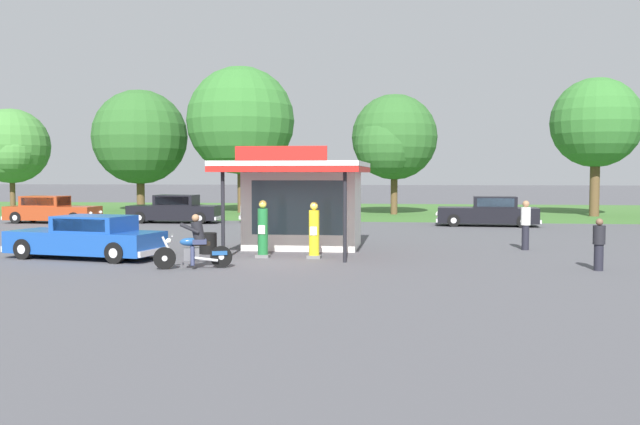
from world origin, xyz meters
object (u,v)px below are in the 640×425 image
at_px(bystander_admiring_sedan, 526,224).
at_px(motorcycle_with_rider, 194,246).
at_px(bystander_leaning_by_kiosk, 599,243).
at_px(parked_car_back_row_left, 175,210).
at_px(gas_pump_nearside, 263,231).
at_px(parked_car_second_row_spare, 489,213).
at_px(parked_car_back_row_centre, 284,210).
at_px(parked_car_back_row_centre_left, 51,211).
at_px(gas_pump_offside, 314,233).
at_px(spare_tire_stack, 208,243).
at_px(featured_classic_sedan, 87,238).

bearing_deg(bystander_admiring_sedan, motorcycle_with_rider, -148.84).
xyz_separation_m(bystander_leaning_by_kiosk, bystander_admiring_sedan, (-1.17, 5.21, 0.18)).
bearing_deg(parked_car_back_row_left, gas_pump_nearside, -61.48).
xyz_separation_m(parked_car_second_row_spare, parked_car_back_row_left, (-17.20, 0.27, 0.00)).
xyz_separation_m(gas_pump_nearside, parked_car_back_row_centre, (-2.35, 16.74, -0.16)).
bearing_deg(parked_car_second_row_spare, parked_car_back_row_centre_left, -178.19).
bearing_deg(parked_car_second_row_spare, parked_car_back_row_left, 179.10).
height_order(parked_car_back_row_centre, bystander_leaning_by_kiosk, parked_car_back_row_centre).
distance_m(parked_car_second_row_spare, bystander_admiring_sedan, 11.54).
height_order(motorcycle_with_rider, parked_car_back_row_centre, motorcycle_with_rider).
bearing_deg(motorcycle_with_rider, bystander_leaning_by_kiosk, 5.18).
relative_size(gas_pump_offside, bystander_admiring_sedan, 1.03).
height_order(parked_car_back_row_centre_left, spare_tire_stack, parked_car_back_row_centre_left).
distance_m(bystander_admiring_sedan, spare_tire_stack, 11.33).
distance_m(parked_car_back_row_centre_left, parked_car_second_row_spare, 24.04).
xyz_separation_m(gas_pump_offside, parked_car_back_row_left, (-9.97, 15.22, -0.12)).
bearing_deg(bystander_admiring_sedan, parked_car_second_row_spare, 89.94).
bearing_deg(parked_car_back_row_centre_left, bystander_leaning_by_kiosk, -32.41).
height_order(featured_classic_sedan, spare_tire_stack, featured_classic_sedan).
bearing_deg(bystander_admiring_sedan, featured_classic_sedan, -163.37).
height_order(gas_pump_nearside, parked_car_back_row_centre, gas_pump_nearside).
distance_m(gas_pump_offside, featured_classic_sedan, 7.38).
relative_size(featured_classic_sedan, spare_tire_stack, 7.57).
relative_size(gas_pump_nearside, parked_car_second_row_spare, 0.35).
height_order(parked_car_second_row_spare, bystander_admiring_sedan, bystander_admiring_sedan).
xyz_separation_m(gas_pump_offside, spare_tire_stack, (-3.79, 0.82, -0.47)).
bearing_deg(parked_car_back_row_centre_left, motorcycle_with_rider, -51.23).
xyz_separation_m(featured_classic_sedan, spare_tire_stack, (3.53, 1.75, -0.29)).
bearing_deg(parked_car_back_row_left, bystander_leaning_by_kiosk, -42.82).
bearing_deg(gas_pump_offside, spare_tire_stack, 167.85).
distance_m(motorcycle_with_rider, parked_car_back_row_centre_left, 21.84).
bearing_deg(spare_tire_stack, bystander_leaning_by_kiosk, -12.11).
bearing_deg(gas_pump_offside, parked_car_second_row_spare, 64.16).
xyz_separation_m(gas_pump_offside, motorcycle_with_rider, (-3.11, -2.84, -0.18)).
distance_m(bystander_leaning_by_kiosk, spare_tire_stack, 12.47).
xyz_separation_m(gas_pump_nearside, featured_classic_sedan, (-5.62, -0.93, -0.20)).
xyz_separation_m(featured_classic_sedan, bystander_admiring_sedan, (14.54, 4.34, 0.30)).
distance_m(featured_classic_sedan, bystander_admiring_sedan, 15.18).
height_order(gas_pump_offside, parked_car_second_row_spare, gas_pump_offside).
bearing_deg(parked_car_second_row_spare, bystander_admiring_sedan, -90.06).
bearing_deg(gas_pump_nearside, featured_classic_sedan, -170.56).
bearing_deg(parked_car_back_row_centre, gas_pump_nearside, -81.99).
xyz_separation_m(featured_classic_sedan, parked_car_back_row_left, (-2.65, 16.15, 0.06)).
relative_size(parked_car_back_row_left, spare_tire_stack, 7.31).
bearing_deg(bystander_admiring_sedan, bystander_leaning_by_kiosk, -77.34).
distance_m(parked_car_back_row_centre, bystander_leaning_by_kiosk, 22.33).
relative_size(parked_car_back_row_centre_left, bystander_leaning_by_kiosk, 3.61).
relative_size(motorcycle_with_rider, spare_tire_stack, 3.01).
bearing_deg(parked_car_back_row_centre, parked_car_second_row_spare, -9.01).
bearing_deg(featured_classic_sedan, parked_car_back_row_centre_left, 122.06).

